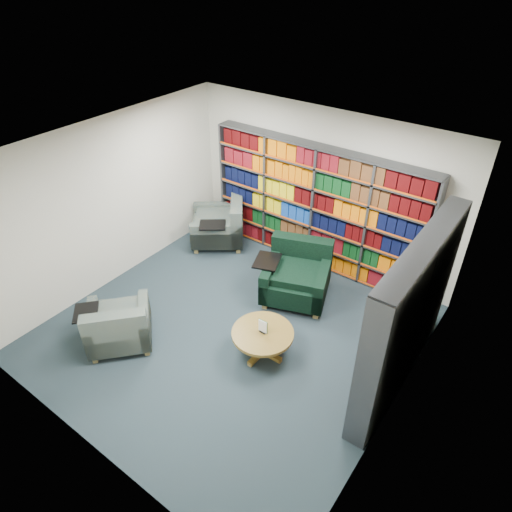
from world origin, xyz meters
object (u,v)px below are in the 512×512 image
Objects in this scene: chair_teal_left at (223,226)px; coffee_table at (263,336)px; chair_green_right at (297,275)px; chair_teal_front at (119,328)px.

chair_teal_left is 1.57× the size of coffee_table.
chair_green_right is at bearing -14.21° from chair_teal_left.
coffee_table is (2.36, -1.97, -0.03)m from chair_teal_left.
chair_teal_front is at bearing -79.22° from chair_teal_left.
chair_teal_left is at bearing 140.18° from coffee_table.
chair_green_right is (2.03, -0.51, 0.01)m from chair_teal_left.
coffee_table is (0.33, -1.45, -0.04)m from chair_green_right.
chair_teal_left is 3.07m from coffee_table.
chair_green_right is 1.54× the size of coffee_table.
chair_teal_front is 1.41× the size of coffee_table.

